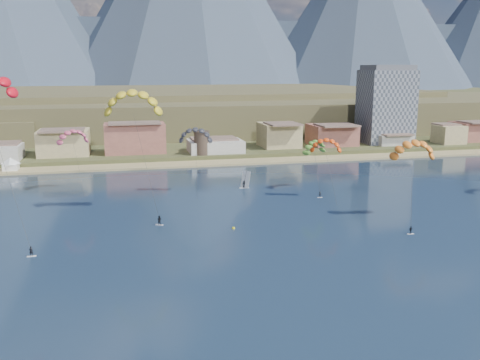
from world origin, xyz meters
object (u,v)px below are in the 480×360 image
Objects in this scene: kitesurfer_green at (315,145)px; kitesurfer_yellow at (133,99)px; windsurfer at (245,183)px; watchtower at (201,143)px; kitesurfer_orange at (413,147)px; apartment_tower at (386,105)px; buoy at (233,228)px.

kitesurfer_yellow is at bearing -164.61° from kitesurfer_green.
kitesurfer_green is 3.21× the size of windsurfer.
kitesurfer_orange is at bearing -68.72° from watchtower.
kitesurfer_yellow reaches higher than kitesurfer_green.
kitesurfer_green is 21.79m from windsurfer.
kitesurfer_yellow reaches higher than kitesurfer_orange.
apartment_tower reaches higher than kitesurfer_yellow.
kitesurfer_yellow reaches higher than watchtower.
kitesurfer_green is at bearing -130.50° from apartment_tower.
windsurfer is 37.72m from buoy.
kitesurfer_green is (-57.58, -67.42, -5.51)m from apartment_tower.
watchtower is at bearing 95.48° from windsurfer.
kitesurfer_green is (47.93, 13.19, -13.65)m from kitesurfer_yellow.
windsurfer is at bearing 32.86° from kitesurfer_yellow.
windsurfer is (-75.47, -61.21, -16.29)m from apartment_tower.
apartment_tower is at bearing 64.40° from kitesurfer_orange.
apartment_tower reaches higher than kitesurfer_orange.
kitesurfer_green is 43.38m from buoy.
kitesurfer_orange reaches higher than buoy.
apartment_tower reaches higher than windsurfer.
kitesurfer_yellow is at bearing -110.95° from watchtower.
kitesurfer_orange is 32.87m from kitesurfer_green.
kitesurfer_orange is at bearing -71.35° from kitesurfer_green.
watchtower is 58.24m from kitesurfer_green.
buoy is at bearing -131.72° from apartment_tower.
watchtower is at bearing -170.07° from apartment_tower.
apartment_tower reaches higher than kitesurfer_green.
windsurfer is at bearing -84.52° from watchtower.
watchtower is 13.30× the size of buoy.
kitesurfer_orange is 1.30× the size of kitesurfer_green.
windsurfer is (-28.33, 37.16, -14.49)m from kitesurfer_orange.
kitesurfer_yellow is at bearing 163.08° from kitesurfer_orange.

